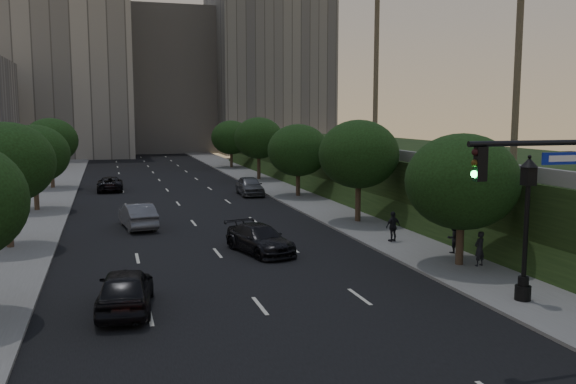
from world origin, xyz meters
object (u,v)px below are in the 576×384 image
object	(u,v)px
sedan_mid_left	(138,216)
sedan_far_left	(110,184)
pedestrian_b	(453,238)
sedan_near_left	(125,289)
street_lamp	(526,235)
sedan_far_right	(250,186)
sedan_near_right	(260,239)
pedestrian_a	(479,249)
pedestrian_c	(393,226)

from	to	relation	value
sedan_mid_left	sedan_far_left	distance (m)	19.68
sedan_far_left	pedestrian_b	world-z (taller)	pedestrian_b
sedan_near_left	sedan_mid_left	bearing A→B (deg)	-88.32
street_lamp	sedan_far_right	world-z (taller)	street_lamp
sedan_mid_left	pedestrian_b	bearing A→B (deg)	132.99
sedan_far_left	sedan_near_right	distance (m)	29.29
sedan_near_right	sedan_far_left	bearing A→B (deg)	89.38
sedan_near_right	sedan_far_right	distance (m)	22.33
sedan_far_left	sedan_near_right	world-z (taller)	sedan_near_right
sedan_far_right	sedan_mid_left	bearing A→B (deg)	-126.13
sedan_near_left	sedan_mid_left	xyz separation A→B (m)	(1.23, 16.41, -0.01)
sedan_far_left	sedan_far_right	xyz separation A→B (m)	(11.71, -6.51, 0.15)
sedan_near_left	pedestrian_a	distance (m)	15.87
sedan_mid_left	pedestrian_c	distance (m)	15.84
pedestrian_b	sedan_mid_left	bearing A→B (deg)	-51.13
sedan_mid_left	sedan_near_right	bearing A→B (deg)	115.00
sedan_far_left	pedestrian_a	world-z (taller)	pedestrian_a
street_lamp	pedestrian_a	xyz separation A→B (m)	(1.43, 4.95, -1.68)
sedan_near_left	pedestrian_c	bearing A→B (deg)	-146.14
sedan_mid_left	pedestrian_a	size ratio (longest dim) A/B	2.98
sedan_mid_left	sedan_far_left	xyz separation A→B (m)	(-1.53, 19.62, -0.11)
sedan_near_right	sedan_near_left	bearing A→B (deg)	-146.89
sedan_near_left	pedestrian_a	xyz separation A→B (m)	(15.79, 1.57, 0.15)
sedan_far_left	sedan_near_right	xyz separation A→B (m)	(7.20, -28.39, 0.04)
street_lamp	sedan_near_right	size ratio (longest dim) A/B	1.13
sedan_mid_left	pedestrian_c	world-z (taller)	pedestrian_c
sedan_near_right	pedestrian_a	size ratio (longest dim) A/B	3.07
street_lamp	pedestrian_c	bearing A→B (deg)	89.71
sedan_near_left	pedestrian_c	distance (m)	16.31
sedan_mid_left	sedan_near_right	xyz separation A→B (m)	(5.67, -8.77, -0.07)
pedestrian_b	sedan_near_left	bearing A→B (deg)	2.98
sedan_mid_left	street_lamp	bearing A→B (deg)	115.67
sedan_mid_left	sedan_near_left	bearing A→B (deg)	77.84
sedan_near_right	sedan_far_right	size ratio (longest dim) A/B	1.02
street_lamp	pedestrian_a	bearing A→B (deg)	73.90
sedan_mid_left	sedan_far_left	size ratio (longest dim) A/B	0.98
sedan_near_right	pedestrian_c	bearing A→B (deg)	-14.97
sedan_mid_left	pedestrian_c	bearing A→B (deg)	138.45
sedan_mid_left	pedestrian_b	distance (m)	19.18
pedestrian_a	pedestrian_c	xyz separation A→B (m)	(-1.37, 6.06, 0.03)
street_lamp	sedan_near_right	xyz separation A→B (m)	(-7.46, 11.03, -1.91)
sedan_near_left	sedan_far_left	xyz separation A→B (m)	(-0.30, 36.04, -0.13)
sedan_near_left	street_lamp	bearing A→B (deg)	172.71
street_lamp	pedestrian_a	world-z (taller)	street_lamp
sedan_near_left	pedestrian_b	distance (m)	16.67
street_lamp	sedan_far_left	bearing A→B (deg)	110.40
sedan_far_right	pedestrian_a	world-z (taller)	pedestrian_a
sedan_near_left	pedestrian_a	size ratio (longest dim) A/B	2.93
pedestrian_a	pedestrian_b	size ratio (longest dim) A/B	1.06
sedan_near_right	pedestrian_c	world-z (taller)	pedestrian_c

